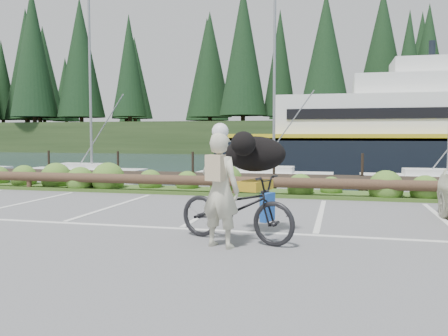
# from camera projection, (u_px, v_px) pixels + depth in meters

# --- Properties ---
(ground) EXTENTS (72.00, 72.00, 0.00)m
(ground) POSITION_uv_depth(u_px,v_px,m) (186.00, 225.00, 9.61)
(ground) COLOR #5A5A5D
(harbor_backdrop) EXTENTS (170.00, 160.00, 30.00)m
(harbor_backdrop) POSITION_uv_depth(u_px,v_px,m) (325.00, 145.00, 85.49)
(harbor_backdrop) COLOR #172737
(harbor_backdrop) RESTS_ON ground
(vegetation_strip) EXTENTS (34.00, 1.60, 0.10)m
(vegetation_strip) POSITION_uv_depth(u_px,v_px,m) (240.00, 192.00, 14.74)
(vegetation_strip) COLOR #3D5B21
(vegetation_strip) RESTS_ON ground
(log_rail) EXTENTS (32.00, 0.30, 0.60)m
(log_rail) POSITION_uv_depth(u_px,v_px,m) (235.00, 196.00, 14.06)
(log_rail) COLOR #443021
(log_rail) RESTS_ON ground
(bicycle) EXTENTS (2.33, 1.39, 1.15)m
(bicycle) POSITION_uv_depth(u_px,v_px,m) (236.00, 208.00, 8.12)
(bicycle) COLOR black
(bicycle) RESTS_ON ground
(cyclist) EXTENTS (0.78, 0.63, 1.86)m
(cyclist) POSITION_uv_depth(u_px,v_px,m) (220.00, 190.00, 7.66)
(cyclist) COLOR #BDBAA0
(cyclist) RESTS_ON ground
(dog) EXTENTS (0.86, 1.23, 0.65)m
(dog) POSITION_uv_depth(u_px,v_px,m) (255.00, 154.00, 8.66)
(dog) COLOR black
(dog) RESTS_ON bicycle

